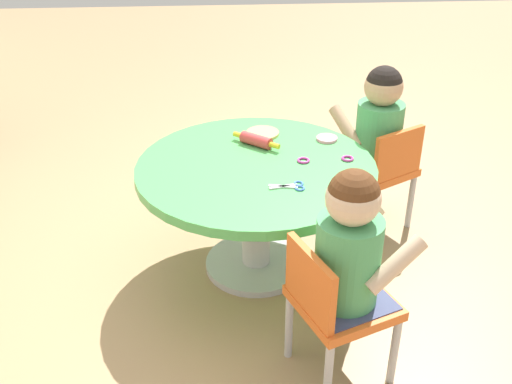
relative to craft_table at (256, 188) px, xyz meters
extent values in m
plane|color=tan|center=(0.00, 0.00, -0.39)|extent=(10.00, 10.00, 0.00)
cylinder|color=silver|center=(0.00, 0.00, -0.38)|extent=(0.44, 0.44, 0.03)
cylinder|color=silver|center=(0.00, 0.00, -0.16)|extent=(0.12, 0.12, 0.46)
cylinder|color=#4CB259|center=(0.00, 0.00, 0.09)|extent=(0.97, 0.97, 0.04)
cylinder|color=#B7B7BC|center=(-0.69, -0.42, -0.25)|extent=(0.03, 0.03, 0.28)
cylinder|color=#B7B7BC|center=(-0.45, -0.32, -0.25)|extent=(0.03, 0.03, 0.28)
cylinder|color=#B7B7BC|center=(-0.78, -0.18, -0.25)|extent=(0.03, 0.03, 0.28)
cylinder|color=#B7B7BC|center=(-0.54, -0.08, -0.25)|extent=(0.03, 0.03, 0.28)
cube|color=orange|center=(-0.62, -0.25, -0.10)|extent=(0.39, 0.39, 0.04)
cube|color=orange|center=(-0.67, -0.12, 0.03)|extent=(0.26, 0.12, 0.22)
cube|color=#3F4772|center=(-0.62, -0.25, -0.09)|extent=(0.35, 0.36, 0.04)
cylinder|color=#4CA566|center=(-0.62, -0.25, 0.08)|extent=(0.21, 0.21, 0.30)
sphere|color=beige|center=(-0.62, -0.25, 0.30)|extent=(0.17, 0.17, 0.17)
sphere|color=#593319|center=(-0.62, -0.25, 0.32)|extent=(0.16, 0.16, 0.16)
cylinder|color=beige|center=(-0.68, -0.38, 0.10)|extent=(0.13, 0.22, 0.17)
cylinder|color=beige|center=(-0.48, -0.30, 0.10)|extent=(0.13, 0.22, 0.17)
cylinder|color=#B7B7BC|center=(0.50, -0.63, -0.25)|extent=(0.03, 0.03, 0.28)
cylinder|color=#B7B7BC|center=(0.37, -0.40, -0.25)|extent=(0.03, 0.03, 0.28)
cylinder|color=#B7B7BC|center=(0.27, -0.76, -0.25)|extent=(0.03, 0.03, 0.28)
cylinder|color=#B7B7BC|center=(0.14, -0.53, -0.25)|extent=(0.03, 0.03, 0.28)
cube|color=orange|center=(0.32, -0.58, -0.10)|extent=(0.41, 0.41, 0.04)
cube|color=orange|center=(0.20, -0.65, 0.03)|extent=(0.15, 0.25, 0.22)
cube|color=#3F4772|center=(0.32, -0.58, -0.09)|extent=(0.37, 0.36, 0.04)
cylinder|color=#4CA566|center=(0.32, -0.58, 0.08)|extent=(0.21, 0.21, 0.30)
sphere|color=tan|center=(0.32, -0.58, 0.30)|extent=(0.17, 0.17, 0.17)
sphere|color=black|center=(0.32, -0.58, 0.32)|extent=(0.16, 0.16, 0.16)
cylinder|color=tan|center=(0.46, -0.63, 0.10)|extent=(0.21, 0.15, 0.17)
cylinder|color=tan|center=(0.36, -0.44, 0.10)|extent=(0.21, 0.15, 0.17)
cylinder|color=#D83F3F|center=(0.18, -0.01, 0.13)|extent=(0.13, 0.14, 0.05)
cylinder|color=yellow|center=(0.24, 0.06, 0.13)|extent=(0.05, 0.05, 0.02)
cylinder|color=yellow|center=(0.12, -0.09, 0.13)|extent=(0.05, 0.05, 0.02)
cube|color=silver|center=(-0.19, -0.09, 0.11)|extent=(0.04, 0.11, 0.01)
cube|color=silver|center=(-0.19, -0.09, 0.11)|extent=(0.04, 0.11, 0.01)
torus|color=#3F72CC|center=(-0.17, -0.15, 0.11)|extent=(0.04, 0.04, 0.01)
torus|color=#3F72CC|center=(-0.21, -0.15, 0.11)|extent=(0.04, 0.04, 0.01)
cylinder|color=#F2CC72|center=(0.29, -0.05, 0.11)|extent=(0.14, 0.14, 0.01)
cylinder|color=pink|center=(0.21, -0.32, 0.11)|extent=(0.09, 0.09, 0.01)
torus|color=#D83FA5|center=(0.02, -0.37, 0.11)|extent=(0.05, 0.05, 0.01)
torus|color=#D83FA5|center=(0.02, -0.19, 0.11)|extent=(0.05, 0.05, 0.01)
camera|label=1|loc=(-2.14, 0.15, 1.22)|focal=42.52mm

